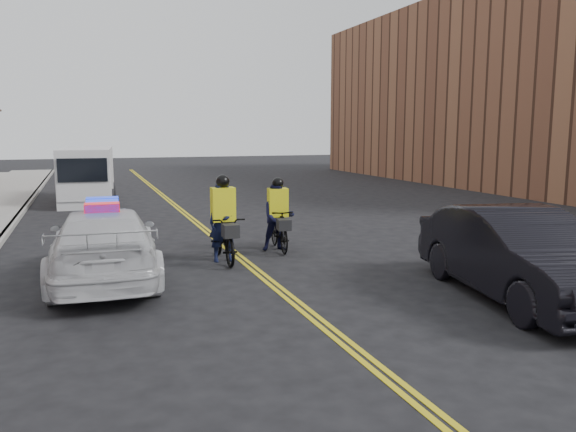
{
  "coord_description": "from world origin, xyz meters",
  "views": [
    {
      "loc": [
        -3.6,
        -10.64,
        3.2
      ],
      "look_at": [
        0.66,
        1.12,
        1.3
      ],
      "focal_mm": 35.0,
      "sensor_mm": 36.0,
      "label": 1
    }
  ],
  "objects_px": {
    "police_cruiser": "(104,244)",
    "cargo_van": "(87,176)",
    "dark_sedan": "(519,254)",
    "cyclist_far": "(278,222)",
    "cyclist_near": "(224,232)"
  },
  "relations": [
    {
      "from": "police_cruiser",
      "to": "cargo_van",
      "type": "height_order",
      "value": "cargo_van"
    },
    {
      "from": "dark_sedan",
      "to": "cargo_van",
      "type": "height_order",
      "value": "cargo_van"
    },
    {
      "from": "police_cruiser",
      "to": "cyclist_far",
      "type": "distance_m",
      "value": 4.78
    },
    {
      "from": "dark_sedan",
      "to": "police_cruiser",
      "type": "bearing_deg",
      "value": 160.6
    },
    {
      "from": "cargo_van",
      "to": "cyclist_near",
      "type": "xyz_separation_m",
      "value": [
        3.05,
        -13.42,
        -0.44
      ]
    },
    {
      "from": "cargo_van",
      "to": "dark_sedan",
      "type": "bearing_deg",
      "value": -63.73
    },
    {
      "from": "cargo_van",
      "to": "cyclist_far",
      "type": "relative_size",
      "value": 2.97
    },
    {
      "from": "police_cruiser",
      "to": "cyclist_far",
      "type": "height_order",
      "value": "cyclist_far"
    },
    {
      "from": "cyclist_far",
      "to": "dark_sedan",
      "type": "bearing_deg",
      "value": -56.88
    },
    {
      "from": "police_cruiser",
      "to": "cyclist_far",
      "type": "bearing_deg",
      "value": -158.22
    },
    {
      "from": "dark_sedan",
      "to": "cargo_van",
      "type": "xyz_separation_m",
      "value": [
        -7.61,
        18.42,
        0.32
      ]
    },
    {
      "from": "police_cruiser",
      "to": "dark_sedan",
      "type": "distance_m",
      "value": 8.47
    },
    {
      "from": "cargo_van",
      "to": "police_cruiser",
      "type": "bearing_deg",
      "value": -85.31
    },
    {
      "from": "cyclist_near",
      "to": "cyclist_far",
      "type": "relative_size",
      "value": 1.1
    },
    {
      "from": "cyclist_near",
      "to": "police_cruiser",
      "type": "bearing_deg",
      "value": -161.91
    }
  ]
}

